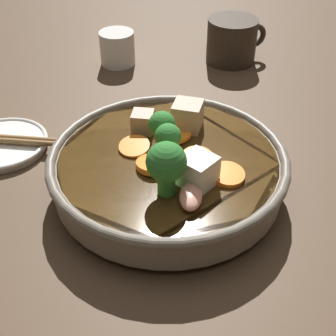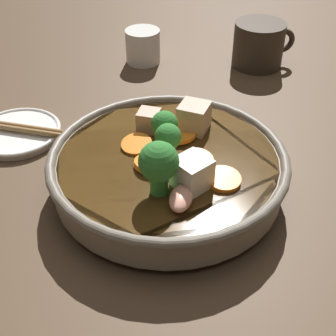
# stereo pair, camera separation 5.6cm
# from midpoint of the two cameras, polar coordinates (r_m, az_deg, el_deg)

# --- Properties ---
(ground_plane) EXTENTS (3.00, 3.00, 0.00)m
(ground_plane) POSITION_cam_midpoint_polar(r_m,az_deg,el_deg) (0.58, 2.76, -2.75)
(ground_plane) COLOR #4C3826
(stirfry_bowl) EXTENTS (0.28, 0.28, 0.11)m
(stirfry_bowl) POSITION_cam_midpoint_polar(r_m,az_deg,el_deg) (0.55, 2.90, 0.07)
(stirfry_bowl) COLOR slate
(stirfry_bowl) RESTS_ON ground_plane
(side_saucer) EXTENTS (0.12, 0.12, 0.01)m
(side_saucer) POSITION_cam_midpoint_polar(r_m,az_deg,el_deg) (0.69, -15.73, 4.07)
(side_saucer) COLOR white
(side_saucer) RESTS_ON ground_plane
(tea_cup) EXTENTS (0.06, 0.06, 0.06)m
(tea_cup) POSITION_cam_midpoint_polar(r_m,az_deg,el_deg) (0.87, -1.20, 14.62)
(tea_cup) COLOR white
(tea_cup) RESTS_ON ground_plane
(dark_mug) EXTENTS (0.11, 0.09, 0.08)m
(dark_mug) POSITION_cam_midpoint_polar(r_m,az_deg,el_deg) (0.88, 12.90, 14.44)
(dark_mug) COLOR #33281E
(dark_mug) RESTS_ON ground_plane
(chopsticks_pair) EXTENTS (0.21, 0.10, 0.01)m
(chopsticks_pair) POSITION_cam_midpoint_polar(r_m,az_deg,el_deg) (0.69, -15.86, 4.73)
(chopsticks_pair) COLOR olive
(chopsticks_pair) RESTS_ON side_saucer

